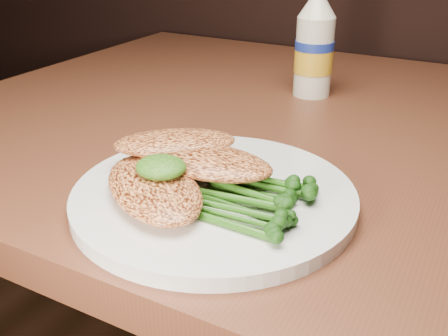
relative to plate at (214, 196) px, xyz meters
The scene contains 7 objects.
plate is the anchor object (origin of this frame).
chicken_front 0.06m from the plate, 133.71° to the right, with size 0.14×0.08×0.02m, color #F9924F.
chicken_mid 0.04m from the plate, 144.80° to the left, with size 0.14×0.07×0.02m, color #F9924F.
chicken_back 0.07m from the plate, 156.92° to the left, with size 0.12×0.06×0.02m, color #F9924F.
pesto_front 0.06m from the plate, 138.43° to the right, with size 0.05×0.04×0.02m, color #0C3307.
broccolini_bundle 0.04m from the plate, 13.83° to the right, with size 0.13×0.10×0.02m, color #245713, non-canonical shape.
mayo_bottle 0.37m from the plate, 95.39° to the left, with size 0.06×0.06×0.16m, color beige, non-canonical shape.
Camera 1 is at (0.13, 0.42, 0.99)m, focal length 41.53 mm.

